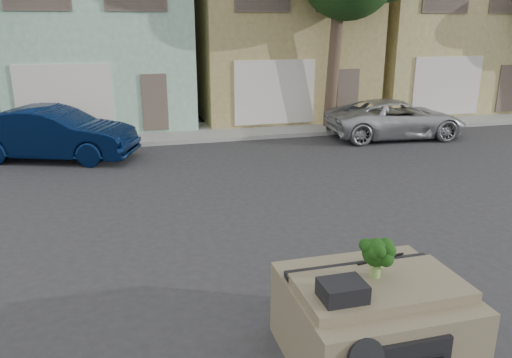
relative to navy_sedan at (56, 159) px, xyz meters
name	(u,v)px	position (x,y,z in m)	size (l,w,h in m)	color
ground_plane	(290,254)	(4.74, -8.04, 0.00)	(120.00, 120.00, 0.00)	#303033
sidewalk	(199,132)	(4.74, 2.46, 0.07)	(40.00, 3.00, 0.15)	gray
townhouse_mint	(95,28)	(1.24, 6.46, 3.77)	(7.20, 8.20, 7.55)	#96C3A7
townhouse_tan	(271,27)	(8.74, 6.46, 3.77)	(7.20, 8.20, 7.55)	#A28F57
townhouse_beige	(420,27)	(16.24, 6.46, 3.77)	(7.20, 8.20, 7.55)	tan
navy_sedan	(56,159)	(0.00, 0.00, 0.00)	(1.68, 4.83, 1.59)	#051537
silver_pickup	(394,137)	(11.49, 0.03, 0.00)	(2.26, 4.91, 1.36)	#ADAFB3
tree_near	(336,14)	(9.74, 1.76, 4.25)	(4.40, 4.00, 8.50)	#163411
car_dashboard	(372,318)	(4.74, -11.04, 0.56)	(2.00, 1.80, 1.12)	#6F644A
instrument_hump	(343,291)	(4.16, -11.39, 1.22)	(0.48, 0.38, 0.20)	black
wiper_arm	(381,259)	(5.02, -10.66, 1.13)	(0.70, 0.03, 0.02)	black
broccoli	(376,258)	(4.73, -11.04, 1.36)	(0.40, 0.40, 0.49)	black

